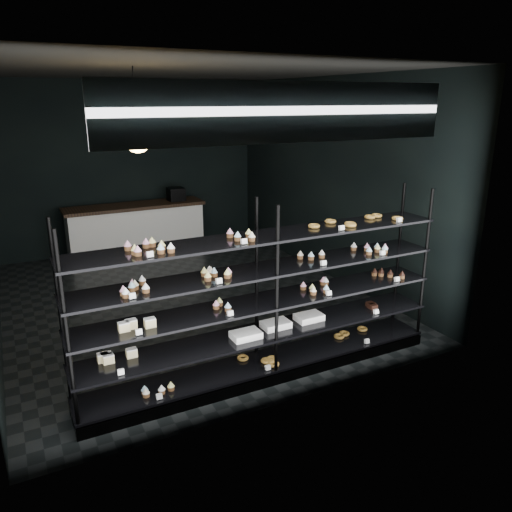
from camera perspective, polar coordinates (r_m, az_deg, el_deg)
name	(u,v)px	position (r m, az deg, el deg)	size (l,w,h in m)	color
room	(182,193)	(7.14, -8.50, 7.19)	(5.01, 6.01, 3.20)	black
display_shelf	(264,321)	(5.27, 0.93, -7.49)	(4.00, 0.50, 1.91)	black
signage	(290,112)	(4.35, 3.90, 16.07)	(3.30, 0.05, 0.50)	#0D1441
pendant_lamp	(137,139)	(5.60, -13.40, 12.91)	(0.30, 0.30, 0.88)	black
service_counter	(137,229)	(9.70, -13.46, 2.99)	(2.57, 0.65, 1.23)	silver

